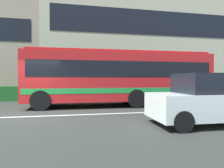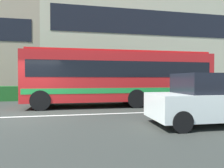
% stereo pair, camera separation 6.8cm
% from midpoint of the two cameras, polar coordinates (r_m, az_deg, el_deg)
% --- Properties ---
extents(ground_plane, '(160.00, 160.00, 0.00)m').
position_cam_midpoint_polar(ground_plane, '(8.86, -23.85, -8.74)').
color(ground_plane, '#2F322D').
extents(lane_centre_line, '(60.00, 0.16, 0.01)m').
position_cam_midpoint_polar(lane_centre_line, '(8.86, -23.85, -8.71)').
color(lane_centre_line, silver).
rests_on(lane_centre_line, ground_plane).
extents(hedge_row_far, '(20.35, 1.10, 1.04)m').
position_cam_midpoint_polar(hedge_row_far, '(15.51, -21.23, -2.48)').
color(hedge_row_far, '#206525').
rests_on(hedge_row_far, ground_plane).
extents(apartment_block_right, '(23.76, 12.03, 12.90)m').
position_cam_midpoint_polar(apartment_block_right, '(27.24, 8.12, 11.74)').
color(apartment_block_right, '#C0BC99').
rests_on(apartment_block_right, ground_plane).
extents(transit_bus, '(10.58, 2.69, 3.13)m').
position_cam_midpoint_polar(transit_bus, '(11.49, 2.50, 2.31)').
color(transit_bus, red).
rests_on(transit_bus, ground_plane).
extents(sedan_oncoming, '(4.40, 1.90, 1.74)m').
position_cam_midpoint_polar(sedan_oncoming, '(7.52, 27.55, -4.24)').
color(sedan_oncoming, silver).
rests_on(sedan_oncoming, ground_plane).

